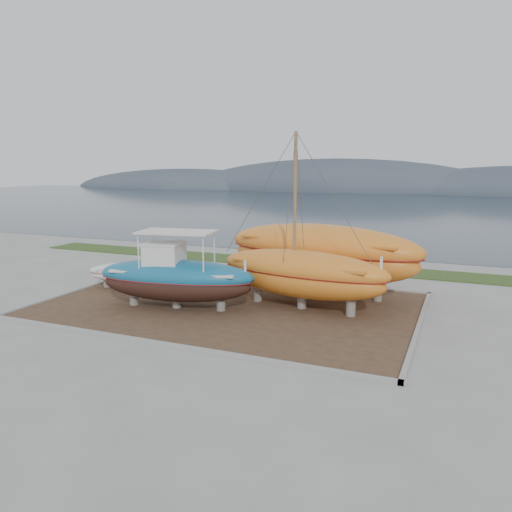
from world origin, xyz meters
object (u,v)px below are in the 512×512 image
at_px(white_dinghy, 130,275).
at_px(orange_sailboat, 303,222).
at_px(blue_caique, 176,270).
at_px(orange_bare_hull, 321,260).

xyz_separation_m(white_dinghy, orange_sailboat, (10.49, -0.33, 3.56)).
distance_m(blue_caique, white_dinghy, 5.60).
height_order(blue_caique, orange_bare_hull, blue_caique).
height_order(blue_caique, white_dinghy, blue_caique).
height_order(white_dinghy, orange_sailboat, orange_sailboat).
distance_m(blue_caique, orange_sailboat, 6.59).
relative_size(blue_caique, white_dinghy, 1.74).
bearing_deg(orange_bare_hull, white_dinghy, -155.18).
bearing_deg(white_dinghy, orange_sailboat, -25.98).
height_order(orange_sailboat, orange_bare_hull, orange_sailboat).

